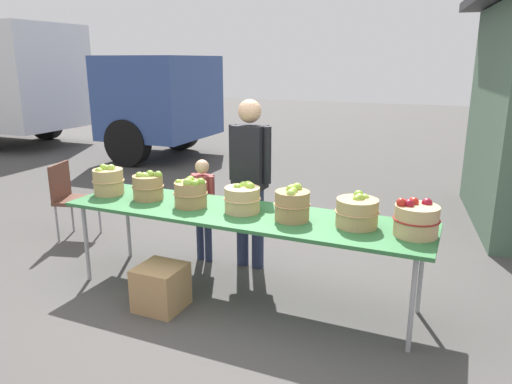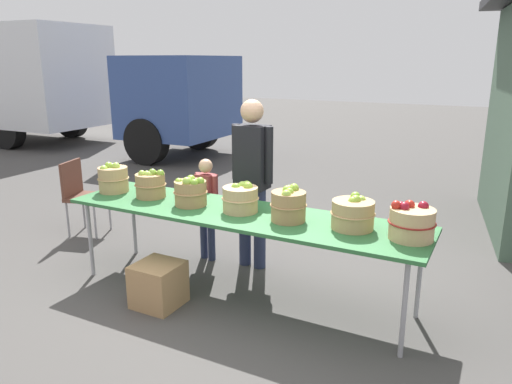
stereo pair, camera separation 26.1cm
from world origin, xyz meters
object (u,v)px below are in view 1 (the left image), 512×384
Objects in this scene: apple_basket_green_1 at (148,186)px; apple_basket_green_3 at (243,199)px; market_table at (241,216)px; apple_basket_green_0 at (108,180)px; apple_basket_red_0 at (416,219)px; vendor_adult at (250,171)px; apple_basket_green_5 at (357,212)px; apple_basket_green_2 at (191,193)px; folding_chair at (70,194)px; box_truck at (25,82)px; child_customer at (203,202)px; apple_basket_green_4 at (292,204)px; produce_crate at (161,287)px.

apple_basket_green_1 is 0.95m from apple_basket_green_3.
apple_basket_green_0 reaches higher than market_table.
apple_basket_red_0 is 1.67m from vendor_adult.
vendor_adult reaches higher than apple_basket_green_1.
apple_basket_red_0 is (0.43, -0.03, 0.01)m from apple_basket_green_5.
market_table is 0.96m from apple_basket_green_5.
folding_chair is (-1.91, 0.53, -0.36)m from apple_basket_green_2.
apple_basket_green_1 is 8.29m from box_truck.
market_table is 0.40× the size of box_truck.
apple_basket_green_2 is at bearing -5.11° from apple_basket_green_1.
child_customer is 0.13× the size of box_truck.
apple_basket_green_5 is (1.90, 0.02, -0.01)m from apple_basket_green_1.
apple_basket_green_3 is 0.19× the size of vendor_adult.
child_customer is at bearing 154.12° from apple_basket_green_4.
child_customer reaches higher than apple_basket_green_1.
produce_crate is at bearing -28.87° from apple_basket_green_0.
apple_basket_green_3 is at bearing 44.22° from produce_crate.
apple_basket_green_3 reaches higher than produce_crate.
apple_basket_green_1 is at bearing -124.70° from folding_chair.
apple_basket_green_3 is 0.36× the size of folding_chair.
market_table is 2.44m from folding_chair.
apple_basket_green_2 is (0.47, -0.04, -0.00)m from apple_basket_green_1.
apple_basket_green_3 is at bearing -178.62° from apple_basket_green_5.
apple_basket_green_0 is at bearing -179.22° from apple_basket_green_5.
market_table is 8.51× the size of produce_crate.
apple_basket_red_0 reaches higher than market_table.
market_table reaches higher than produce_crate.
apple_basket_green_3 is 0.45m from apple_basket_green_4.
apple_basket_green_4 is 1.28m from child_customer.
folding_chair is at bearing 10.81° from child_customer.
apple_basket_green_3 is 1.07× the size of apple_basket_green_4.
apple_basket_green_2 reaches higher than folding_chair.
market_table is 0.15m from apple_basket_green_3.
apple_basket_green_0 is at bearing 179.49° from market_table.
apple_basket_green_4 is at bearing -1.57° from apple_basket_green_1.
apple_basket_green_0 is 0.92m from child_customer.
apple_basket_red_0 reaches higher than apple_basket_green_3.
apple_basket_green_4 is 0.89m from vendor_adult.
apple_basket_green_3 is 0.99m from produce_crate.
apple_basket_red_0 is 0.04× the size of box_truck.
apple_basket_green_0 is 0.81× the size of produce_crate.
folding_chair is (-2.19, -0.08, -0.45)m from vendor_adult.
box_truck is (-6.78, 4.74, 0.62)m from apple_basket_green_1.
produce_crate is (-1.46, -0.52, -0.68)m from apple_basket_green_5.
apple_basket_green_2 is 0.90× the size of apple_basket_red_0.
apple_basket_green_0 is at bearing -132.54° from folding_chair.
apple_basket_green_1 reaches higher than folding_chair.
vendor_adult is 1.89× the size of folding_chair.
market_table is 10.70× the size of apple_basket_green_1.
vendor_adult is (-1.14, 0.54, 0.09)m from apple_basket_green_5.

